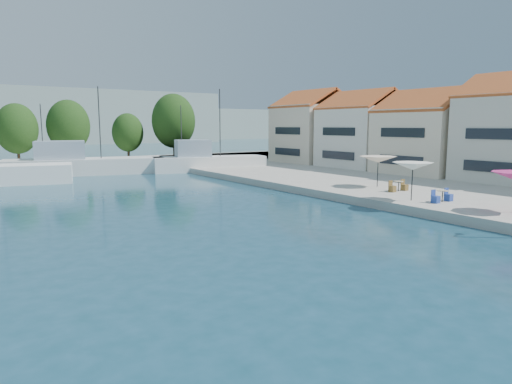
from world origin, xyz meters
TOP-DOWN VIEW (x-y plane):
  - quay_right at (22.00, 30.00)m, footprint 32.00×92.00m
  - quay_far at (-8.00, 67.00)m, footprint 90.00×16.00m
  - hill_east at (40.00, 180.00)m, footprint 140.00×40.00m
  - building_04 at (24.00, 33.00)m, footprint 9.00×8.80m
  - building_05 at (24.00, 42.00)m, footprint 8.40×8.80m
  - building_06 at (24.00, 51.00)m, footprint 9.00×8.80m
  - trawler_03 at (-4.68, 57.44)m, footprint 17.60×8.21m
  - trawler_04 at (8.73, 52.71)m, footprint 13.79×6.94m
  - tree_05 at (-9.35, 70.66)m, footprint 5.23×5.23m
  - tree_06 at (-3.04, 70.46)m, footprint 5.66×5.66m
  - tree_07 at (5.16, 70.41)m, footprint 4.51×4.51m
  - tree_08 at (11.53, 68.31)m, footprint 6.50×6.50m
  - umbrella_white at (7.84, 22.74)m, footprint 2.64×2.64m
  - umbrella_cream at (11.28, 28.60)m, footprint 2.99×2.99m
  - cafe_table_02 at (8.94, 21.21)m, footprint 1.82×0.70m
  - cafe_table_03 at (10.62, 25.98)m, footprint 1.82×0.70m

SIDE VIEW (x-z plane):
  - quay_right at x=22.00m, z-range 0.00..0.60m
  - quay_far at x=-8.00m, z-range 0.00..0.60m
  - cafe_table_02 at x=8.94m, z-range 0.51..1.27m
  - cafe_table_03 at x=10.62m, z-range 0.51..1.27m
  - trawler_03 at x=-4.68m, z-range -4.03..6.17m
  - trawler_04 at x=8.73m, z-range -4.03..6.17m
  - umbrella_cream at x=11.28m, z-range 1.58..4.03m
  - umbrella_white at x=7.84m, z-range 1.60..4.12m
  - tree_07 at x=5.16m, z-range 1.11..7.79m
  - building_04 at x=24.00m, z-range 0.42..9.62m
  - tree_05 at x=-9.35m, z-range 1.20..8.93m
  - building_05 at x=24.00m, z-range 0.41..10.11m
  - tree_06 at x=-3.04m, z-range 1.24..9.62m
  - building_06 at x=24.00m, z-range 0.40..10.60m
  - hill_east at x=40.00m, z-range 0.00..12.00m
  - tree_08 at x=11.53m, z-range 1.34..10.96m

